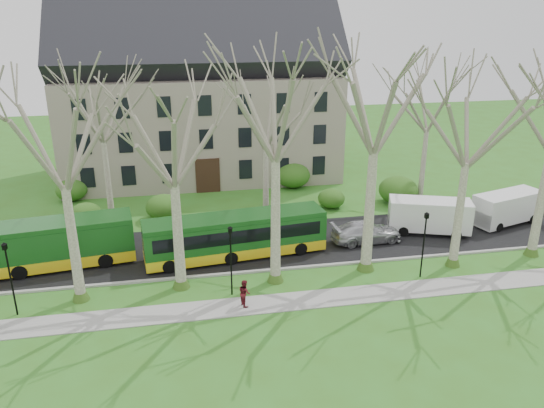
{
  "coord_description": "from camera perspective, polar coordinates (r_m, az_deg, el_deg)",
  "views": [
    {
      "loc": [
        -8.77,
        -28.66,
        16.04
      ],
      "look_at": [
        -2.82,
        3.0,
        4.07
      ],
      "focal_mm": 35.0,
      "sensor_mm": 36.0,
      "label": 1
    }
  ],
  "objects": [
    {
      "name": "ground",
      "position": [
        34.0,
        5.67,
        -7.88
      ],
      "size": [
        120.0,
        120.0,
        0.0
      ],
      "primitive_type": "plane",
      "color": "#366A1E",
      "rests_on": "ground"
    },
    {
      "name": "sidewalk",
      "position": [
        31.9,
        6.93,
        -9.91
      ],
      "size": [
        70.0,
        2.0,
        0.06
      ],
      "primitive_type": "cube",
      "color": "gray",
      "rests_on": "ground"
    },
    {
      "name": "road",
      "position": [
        38.74,
        3.43,
        -4.07
      ],
      "size": [
        80.0,
        8.0,
        0.06
      ],
      "primitive_type": "cube",
      "color": "black",
      "rests_on": "ground"
    },
    {
      "name": "curb",
      "position": [
        35.24,
        5.0,
        -6.65
      ],
      "size": [
        80.0,
        0.25,
        0.14
      ],
      "primitive_type": "cube",
      "color": "#A5A39E",
      "rests_on": "ground"
    },
    {
      "name": "building",
      "position": [
        53.34,
        -7.7,
        11.61
      ],
      "size": [
        26.5,
        12.2,
        16.0
      ],
      "color": "gray",
      "rests_on": "ground"
    },
    {
      "name": "tree_row_verge",
      "position": [
        31.59,
        5.96,
        3.64
      ],
      "size": [
        49.0,
        7.0,
        14.0
      ],
      "color": "gray",
      "rests_on": "ground"
    },
    {
      "name": "tree_row_far",
      "position": [
        41.59,
        -0.02,
        6.41
      ],
      "size": [
        33.0,
        7.0,
        12.0
      ],
      "color": "gray",
      "rests_on": "ground"
    },
    {
      "name": "lamp_row",
      "position": [
        31.99,
        6.33,
        -4.65
      ],
      "size": [
        36.22,
        0.22,
        4.3
      ],
      "color": "black",
      "rests_on": "ground"
    },
    {
      "name": "hedges",
      "position": [
        45.42,
        -4.85,
        0.97
      ],
      "size": [
        30.6,
        8.6,
        2.0
      ],
      "color": "#2D5F1B",
      "rests_on": "ground"
    },
    {
      "name": "bus_lead",
      "position": [
        37.41,
        -24.62,
        -4.18
      ],
      "size": [
        13.13,
        4.39,
        3.22
      ],
      "primitive_type": null,
      "rotation": [
        0.0,
        0.0,
        0.13
      ],
      "color": "#164F19",
      "rests_on": "road"
    },
    {
      "name": "bus_follow",
      "position": [
        35.95,
        -3.94,
        -3.38
      ],
      "size": [
        12.42,
        3.93,
        3.05
      ],
      "primitive_type": null,
      "rotation": [
        0.0,
        0.0,
        0.11
      ],
      "color": "#164F19",
      "rests_on": "road"
    },
    {
      "name": "sedan",
      "position": [
        38.94,
        10.12,
        -2.99
      ],
      "size": [
        5.22,
        2.35,
        1.49
      ],
      "primitive_type": "imported",
      "rotation": [
        0.0,
        0.0,
        1.62
      ],
      "color": "#B5B5BA",
      "rests_on": "road"
    },
    {
      "name": "van_a",
      "position": [
        41.38,
        16.55,
        -1.3
      ],
      "size": [
        6.3,
        3.97,
        2.58
      ],
      "primitive_type": null,
      "rotation": [
        0.0,
        0.0,
        -0.33
      ],
      "color": "white",
      "rests_on": "road"
    },
    {
      "name": "van_b",
      "position": [
        45.28,
        23.98,
        -0.43
      ],
      "size": [
        6.1,
        3.64,
        2.51
      ],
      "primitive_type": null,
      "rotation": [
        0.0,
        0.0,
        0.29
      ],
      "color": "white",
      "rests_on": "road"
    },
    {
      "name": "pedestrian_b",
      "position": [
        30.51,
        -2.97,
        -9.51
      ],
      "size": [
        0.79,
        0.9,
        1.58
      ],
      "primitive_type": "imported",
      "rotation": [
        0.0,
        0.0,
        1.85
      ],
      "color": "#5B141D",
      "rests_on": "sidewalk"
    }
  ]
}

